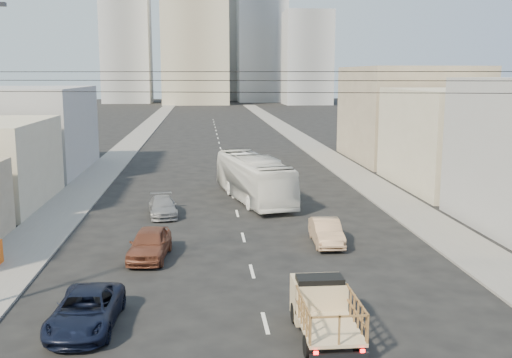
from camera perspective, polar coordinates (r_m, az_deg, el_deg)
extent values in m
plane|color=black|center=(21.30, 1.47, -15.69)|extent=(420.00, 420.00, 0.00)
cube|color=slate|center=(90.04, -11.20, 3.94)|extent=(3.50, 180.00, 0.12)
cube|color=slate|center=(90.62, 3.78, 4.14)|extent=(3.50, 180.00, 0.12)
cube|color=silver|center=(23.10, 0.89, -13.54)|extent=(0.15, 2.00, 0.01)
cube|color=silver|center=(28.68, -0.38, -8.77)|extent=(0.15, 2.00, 0.01)
cube|color=silver|center=(34.40, -1.22, -5.57)|extent=(0.15, 2.00, 0.01)
cube|color=silver|center=(40.20, -1.81, -3.29)|extent=(0.15, 2.00, 0.01)
cube|color=silver|center=(46.06, -2.25, -1.58)|extent=(0.15, 2.00, 0.01)
cube|color=silver|center=(51.94, -2.58, -0.26)|extent=(0.15, 2.00, 0.01)
cube|color=silver|center=(57.85, -2.85, 0.79)|extent=(0.15, 2.00, 0.01)
cube|color=silver|center=(63.78, -3.07, 1.65)|extent=(0.15, 2.00, 0.01)
cube|color=silver|center=(69.72, -3.25, 2.36)|extent=(0.15, 2.00, 0.01)
cube|color=silver|center=(75.66, -3.41, 2.95)|extent=(0.15, 2.00, 0.01)
cube|color=silver|center=(81.62, -3.54, 3.47)|extent=(0.15, 2.00, 0.01)
cube|color=silver|center=(87.58, -3.65, 3.91)|extent=(0.15, 2.00, 0.01)
cube|color=silver|center=(93.55, -3.75, 4.29)|extent=(0.15, 2.00, 0.01)
cube|color=silver|center=(99.52, -3.84, 4.63)|extent=(0.15, 2.00, 0.01)
cube|color=silver|center=(105.50, -3.92, 4.93)|extent=(0.15, 2.00, 0.01)
cube|color=silver|center=(111.47, -3.99, 5.20)|extent=(0.15, 2.00, 0.01)
cube|color=silver|center=(117.45, -4.05, 5.44)|extent=(0.15, 2.00, 0.01)
cube|color=silver|center=(123.43, -4.11, 5.66)|extent=(0.15, 2.00, 0.01)
cube|color=#C8AF86|center=(21.17, 6.99, -13.84)|extent=(1.90, 3.00, 0.12)
cube|color=#C8AF86|center=(22.88, 5.94, -11.28)|extent=(1.90, 1.60, 1.50)
cube|color=black|center=(22.44, 6.09, -10.08)|extent=(1.70, 0.90, 0.70)
cube|color=#2D2D33|center=(19.93, 7.94, -16.40)|extent=(1.90, 0.12, 0.22)
cube|color=#FF0C0C|center=(19.72, 5.74, -16.17)|extent=(0.15, 0.05, 0.12)
cube|color=#FF0C0C|center=(20.04, 10.12, -15.84)|extent=(0.15, 0.05, 0.12)
cylinder|color=black|center=(23.05, 3.74, -12.61)|extent=(0.25, 0.76, 0.76)
cylinder|color=black|center=(23.36, 7.96, -12.38)|extent=(0.25, 0.76, 0.76)
cylinder|color=black|center=(20.53, 4.98, -15.59)|extent=(0.25, 0.76, 0.76)
cylinder|color=black|center=(20.87, 9.75, -15.25)|extent=(0.25, 0.76, 0.76)
imported|color=black|center=(23.29, -15.92, -11.96)|extent=(2.44, 4.96, 1.35)
imported|color=silver|center=(44.06, -0.22, 0.09)|extent=(5.16, 12.24, 3.32)
imported|color=brown|center=(30.89, -10.09, -6.07)|extent=(2.24, 4.67, 1.54)
imported|color=tan|center=(33.13, 6.72, -5.03)|extent=(1.61, 4.21, 1.37)
imported|color=gray|center=(39.88, -8.87, -2.61)|extent=(2.23, 4.43, 1.24)
cylinder|color=black|center=(20.69, 1.10, 10.19)|extent=(23.01, 5.02, 0.02)
cylinder|color=black|center=(20.69, 1.10, 9.35)|extent=(23.01, 5.02, 0.02)
cylinder|color=black|center=(20.70, 1.10, 8.25)|extent=(23.01, 5.02, 0.02)
cube|color=#B6AD93|center=(52.11, 19.59, 3.64)|extent=(11.00, 14.00, 8.00)
cube|color=gray|center=(67.01, 14.34, 6.05)|extent=(12.00, 16.00, 10.00)
cube|color=#99999C|center=(60.80, -21.67, 4.34)|extent=(12.00, 16.00, 8.00)
cube|color=tan|center=(190.21, -5.87, 16.19)|extent=(20.00, 20.00, 60.00)
cube|color=gray|center=(205.35, 0.54, 12.98)|extent=(16.00, 16.00, 40.00)
cube|color=gray|center=(200.63, -12.21, 11.97)|extent=(15.00, 15.00, 34.00)
cube|color=#99999C|center=(219.60, -3.06, 13.29)|extent=(18.00, 18.00, 44.00)
cube|color=gray|center=(186.93, 4.89, 11.40)|extent=(14.00, 14.00, 28.00)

